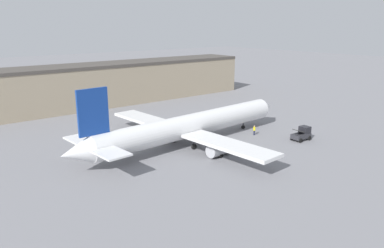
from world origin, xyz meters
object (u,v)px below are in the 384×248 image
at_px(ground_crew_worker, 254,130).
at_px(baggage_tug, 223,148).
at_px(belt_loader_truck, 302,134).
at_px(airplane, 187,127).

bearing_deg(ground_crew_worker, baggage_tug, -140.84).
relative_size(baggage_tug, belt_loader_truck, 1.08).
distance_m(baggage_tug, belt_loader_truck, 16.02).
relative_size(ground_crew_worker, baggage_tug, 0.47).
bearing_deg(belt_loader_truck, baggage_tug, 170.80).
relative_size(airplane, belt_loader_truck, 12.70).
bearing_deg(ground_crew_worker, airplane, -173.62).
bearing_deg(airplane, belt_loader_truck, -35.05).
bearing_deg(belt_loader_truck, airplane, 151.25).
bearing_deg(belt_loader_truck, ground_crew_worker, 122.68).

